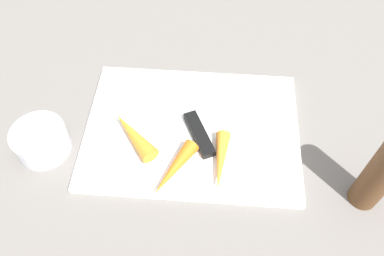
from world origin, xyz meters
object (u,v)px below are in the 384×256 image
cutting_board (192,130)px  carrot_longest (173,169)px  carrot_medium (133,134)px  carrot_shortest (221,161)px  pepper_grinder (380,175)px  knife (196,128)px  small_bowl (41,141)px

cutting_board → carrot_longest: (-0.02, -0.09, 0.02)m
cutting_board → carrot_medium: 0.10m
cutting_board → carrot_medium: bearing=-162.1°
carrot_longest → carrot_shortest: (0.07, 0.02, -0.00)m
pepper_grinder → carrot_medium: bearing=168.8°
carrot_medium → cutting_board: bearing=-114.3°
carrot_medium → pepper_grinder: pepper_grinder is taller
cutting_board → knife: knife is taller
carrot_shortest → cutting_board: bearing=-140.4°
cutting_board → small_bowl: size_ratio=4.08×
carrot_medium → small_bowl: 0.15m
knife → pepper_grinder: bearing=-136.3°
knife → carrot_longest: (-0.03, -0.08, 0.01)m
carrot_medium → carrot_longest: bearing=-171.1°
knife → pepper_grinder: size_ratio=1.30×
cutting_board → carrot_shortest: bearing=-53.7°
carrot_longest → small_bowl: small_bowl is taller
carrot_longest → knife: bearing=-170.4°
cutting_board → carrot_medium: (-0.09, -0.03, 0.02)m
small_bowl → knife: bearing=10.8°
carrot_longest → carrot_medium: 0.09m
knife → carrot_shortest: (0.04, -0.06, 0.01)m
carrot_shortest → small_bowl: small_bowl is taller
carrot_shortest → knife: bearing=-143.0°
cutting_board → small_bowl: bearing=-167.9°
carrot_longest → carrot_medium: bearing=-100.3°
carrot_medium → carrot_shortest: bearing=-146.9°
cutting_board → small_bowl: (-0.24, -0.05, 0.02)m
pepper_grinder → carrot_shortest: bearing=171.2°
carrot_medium → carrot_shortest: size_ratio=1.03×
carrot_longest → pepper_grinder: size_ratio=0.73×
cutting_board → small_bowl: small_bowl is taller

